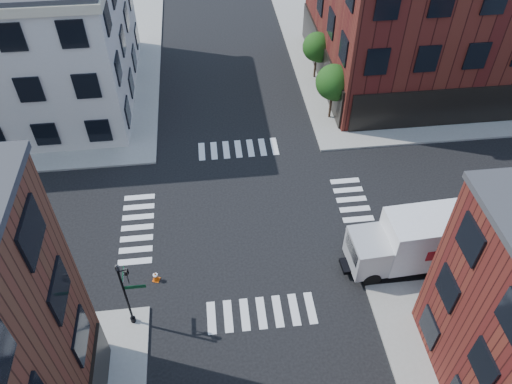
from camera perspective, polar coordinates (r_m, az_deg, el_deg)
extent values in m
plane|color=black|center=(31.94, -0.91, -3.01)|extent=(120.00, 120.00, 0.00)
cube|color=gray|center=(53.72, 20.32, 15.82)|extent=(30.00, 30.00, 0.15)
cube|color=#431210|center=(47.12, 23.87, 19.04)|extent=(25.00, 16.00, 12.00)
cylinder|color=black|center=(39.95, 8.46, 9.37)|extent=(0.18, 0.18, 1.47)
cylinder|color=black|center=(39.54, 8.57, 10.24)|extent=(0.12, 0.12, 1.47)
sphere|color=#1A3E11|center=(38.63, 8.84, 12.30)|extent=(2.69, 2.69, 2.69)
sphere|color=#1A3E11|center=(38.90, 9.15, 11.55)|extent=(1.85, 1.85, 1.85)
cylinder|color=black|center=(44.87, 6.73, 13.69)|extent=(0.18, 0.18, 1.33)
cylinder|color=black|center=(44.54, 6.81, 14.43)|extent=(0.12, 0.12, 1.33)
sphere|color=#1A3E11|center=(43.81, 6.98, 16.15)|extent=(2.43, 2.43, 2.43)
sphere|color=#1A3E11|center=(44.01, 7.28, 15.53)|extent=(1.67, 1.67, 1.67)
cylinder|color=black|center=(26.27, -14.60, -11.64)|extent=(0.12, 0.12, 4.60)
cylinder|color=black|center=(27.91, -13.86, -13.95)|extent=(0.28, 0.28, 0.30)
cube|color=#053819|center=(25.49, -13.71, -10.51)|extent=(1.10, 0.03, 0.22)
cube|color=#053819|center=(25.71, -14.96, -9.25)|extent=(0.03, 1.10, 0.22)
imported|color=black|center=(24.99, -14.44, -9.35)|extent=(0.22, 0.18, 1.10)
imported|color=black|center=(25.22, -15.42, -8.94)|extent=(0.18, 0.22, 1.10)
cube|color=silver|center=(29.87, 19.89, -4.78)|extent=(6.05, 2.86, 3.17)
cube|color=maroon|center=(29.18, 20.91, -6.66)|extent=(2.25, 0.16, 0.71)
cube|color=maroon|center=(30.60, 18.93, -2.99)|extent=(2.25, 0.16, 0.71)
cube|color=#A9A8AB|center=(28.82, 12.72, -6.66)|extent=(2.17, 2.55, 2.04)
cube|color=black|center=(28.25, 10.97, -6.50)|extent=(0.20, 1.94, 0.92)
cube|color=black|center=(30.57, 17.10, -7.14)|extent=(8.21, 1.44, 0.26)
cylinder|color=black|center=(29.07, 13.06, -9.60)|extent=(1.04, 0.41, 1.02)
cylinder|color=black|center=(30.25, 11.75, -6.39)|extent=(1.04, 0.41, 1.02)
cylinder|color=black|center=(30.42, 19.61, -8.35)|extent=(1.04, 0.41, 1.02)
cylinder|color=black|center=(31.55, 18.08, -5.35)|extent=(1.04, 0.41, 1.02)
cylinder|color=black|center=(31.53, 23.61, -7.54)|extent=(1.04, 0.41, 1.02)
cylinder|color=black|center=(32.63, 21.97, -4.67)|extent=(1.04, 0.41, 1.02)
cube|color=#D04D09|center=(29.45, -11.32, -9.80)|extent=(0.48, 0.48, 0.04)
cone|color=#D04D09|center=(29.18, -11.41, -9.41)|extent=(0.46, 0.46, 0.71)
cylinder|color=white|center=(29.10, -11.44, -9.29)|extent=(0.27, 0.27, 0.08)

